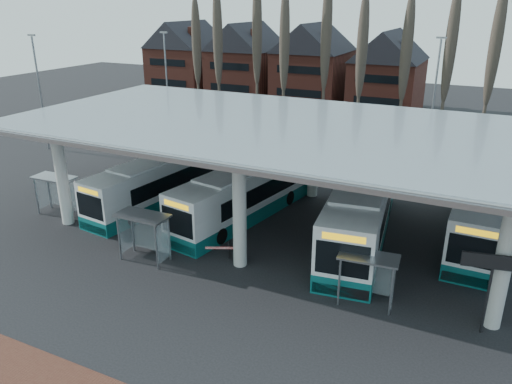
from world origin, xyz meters
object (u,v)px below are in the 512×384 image
at_px(bus_2, 361,211).
at_px(shelter_0, 57,186).
at_px(bus_1, 245,194).
at_px(bus_3, 482,211).
at_px(bus_0, 159,182).
at_px(shelter_2, 368,268).
at_px(shelter_1, 145,226).

xyz_separation_m(bus_2, shelter_0, (-18.41, -4.81, 0.12)).
height_order(bus_1, shelter_0, bus_1).
bearing_deg(bus_3, shelter_0, -160.82).
height_order(bus_0, bus_1, bus_1).
bearing_deg(shelter_2, bus_1, 141.18).
bearing_deg(shelter_0, bus_1, 20.35).
distance_m(bus_0, shelter_0, 6.43).
xyz_separation_m(bus_0, shelter_2, (15.54, -5.77, 0.28)).
bearing_deg(shelter_1, bus_3, 33.84).
relative_size(shelter_0, shelter_1, 0.99).
bearing_deg(bus_0, bus_2, 9.57).
bearing_deg(shelter_1, shelter_0, 164.10).
height_order(bus_1, bus_2, bus_2).
bearing_deg(shelter_0, shelter_1, -18.38).
distance_m(bus_2, shelter_2, 6.66).
height_order(bus_0, shelter_0, bus_0).
relative_size(shelter_0, shelter_2, 1.02).
xyz_separation_m(bus_1, shelter_1, (-2.20, -7.18, 0.33)).
height_order(bus_2, bus_3, bus_2).
bearing_deg(bus_2, bus_3, 20.68).
relative_size(bus_0, bus_3, 0.94).
xyz_separation_m(bus_3, shelter_2, (-4.21, -9.61, 0.16)).
distance_m(bus_3, shelter_2, 10.50).
xyz_separation_m(shelter_0, shelter_2, (20.37, -1.55, -0.06)).
bearing_deg(bus_2, shelter_2, -79.95).
xyz_separation_m(bus_1, bus_3, (13.53, 3.40, 0.05)).
height_order(bus_0, bus_2, bus_2).
distance_m(shelter_0, shelter_1, 9.20).
relative_size(bus_3, shelter_2, 4.52).
bearing_deg(shelter_1, bus_0, 120.76).
relative_size(bus_0, bus_1, 0.95).
xyz_separation_m(bus_0, bus_3, (19.75, 3.84, 0.12)).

